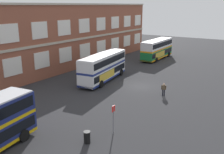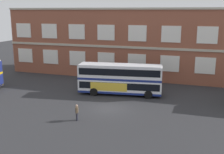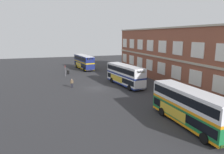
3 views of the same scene
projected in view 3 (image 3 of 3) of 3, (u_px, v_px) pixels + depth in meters
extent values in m
plane|color=#2B2B2D|center=(107.00, 87.00, 39.83)|extent=(120.00, 120.00, 0.00)
cube|color=brown|center=(186.00, 57.00, 41.39)|extent=(51.37, 8.00, 11.12)
cube|color=#B2A893|center=(169.00, 59.00, 40.18)|extent=(51.37, 0.16, 0.36)
cube|color=#B2A893|center=(171.00, 28.00, 39.00)|extent=(51.37, 0.28, 0.30)
cube|color=silver|center=(125.00, 58.00, 62.14)|extent=(2.88, 0.12, 2.45)
cube|color=silver|center=(132.00, 60.00, 57.36)|extent=(2.88, 0.12, 2.45)
cube|color=silver|center=(140.00, 62.00, 52.58)|extent=(2.88, 0.12, 2.45)
cube|color=silver|center=(149.00, 65.00, 47.80)|extent=(2.88, 0.12, 2.45)
cube|color=silver|center=(161.00, 68.00, 43.02)|extent=(2.88, 0.12, 2.45)
cube|color=silver|center=(176.00, 72.00, 38.24)|extent=(2.88, 0.12, 2.45)
cube|color=silver|center=(195.00, 78.00, 33.46)|extent=(2.88, 0.12, 2.45)
cube|color=silver|center=(221.00, 85.00, 28.68)|extent=(2.88, 0.12, 2.45)
cube|color=silver|center=(125.00, 43.00, 61.25)|extent=(2.88, 0.12, 2.45)
cube|color=silver|center=(132.00, 44.00, 56.47)|extent=(2.88, 0.12, 2.45)
cube|color=silver|center=(140.00, 44.00, 51.69)|extent=(2.88, 0.12, 2.45)
cube|color=silver|center=(150.00, 45.00, 46.91)|extent=(2.88, 0.12, 2.45)
cube|color=silver|center=(162.00, 47.00, 42.13)|extent=(2.88, 0.12, 2.45)
cube|color=silver|center=(178.00, 48.00, 37.35)|extent=(2.88, 0.12, 2.45)
cube|color=silver|center=(197.00, 50.00, 32.57)|extent=(2.88, 0.12, 2.45)
cube|color=silver|center=(224.00, 53.00, 27.79)|extent=(2.88, 0.12, 2.45)
cube|color=navy|center=(84.00, 65.00, 60.92)|extent=(11.25, 4.03, 1.75)
cube|color=black|center=(84.00, 64.00, 60.87)|extent=(10.81, 4.01, 0.90)
cube|color=gold|center=(84.00, 62.00, 60.71)|extent=(11.25, 4.03, 0.30)
cube|color=navy|center=(84.00, 58.00, 60.53)|extent=(11.25, 4.03, 1.55)
cube|color=black|center=(84.00, 58.00, 60.51)|extent=(10.81, 4.01, 0.90)
cube|color=gold|center=(84.00, 67.00, 61.06)|extent=(11.25, 4.05, 0.28)
cube|color=silver|center=(84.00, 56.00, 60.36)|extent=(11.01, 3.90, 0.12)
cube|color=gold|center=(78.00, 64.00, 61.50)|extent=(4.80, 0.69, 1.10)
cube|color=yellow|center=(90.00, 59.00, 55.63)|extent=(0.29, 1.65, 0.40)
cylinder|color=black|center=(84.00, 70.00, 57.12)|extent=(1.07, 0.46, 1.04)
cylinder|color=black|center=(93.00, 69.00, 58.22)|extent=(1.07, 0.46, 1.04)
cylinder|color=black|center=(77.00, 66.00, 63.41)|extent=(1.07, 0.46, 1.04)
cylinder|color=black|center=(85.00, 66.00, 64.51)|extent=(1.07, 0.46, 1.04)
cube|color=silver|center=(125.00, 79.00, 41.25)|extent=(11.25, 4.10, 1.75)
cube|color=black|center=(125.00, 78.00, 41.21)|extent=(10.82, 4.08, 0.90)
cube|color=navy|center=(125.00, 74.00, 41.05)|extent=(11.25, 4.10, 0.30)
cube|color=silver|center=(125.00, 70.00, 40.86)|extent=(11.25, 4.10, 1.55)
cube|color=black|center=(125.00, 69.00, 40.85)|extent=(10.82, 4.08, 0.90)
cube|color=navy|center=(125.00, 83.00, 41.40)|extent=(11.26, 4.12, 0.28)
cube|color=silver|center=(125.00, 65.00, 40.70)|extent=(11.02, 3.97, 0.12)
cube|color=gold|center=(116.00, 78.00, 41.83)|extent=(4.79, 0.73, 1.10)
cube|color=yellow|center=(141.00, 72.00, 35.98)|extent=(0.30, 1.65, 0.40)
cylinder|color=black|center=(129.00, 88.00, 37.46)|extent=(1.08, 0.47, 1.04)
cylinder|color=black|center=(141.00, 86.00, 38.58)|extent=(1.08, 0.47, 1.04)
cylinder|color=black|center=(112.00, 80.00, 43.73)|extent=(1.08, 0.47, 1.04)
cylinder|color=black|center=(122.00, 79.00, 44.84)|extent=(1.08, 0.47, 1.04)
cube|color=#197038|center=(189.00, 115.00, 22.98)|extent=(11.03, 2.68, 1.75)
cube|color=black|center=(189.00, 113.00, 22.94)|extent=(10.59, 2.71, 0.90)
cube|color=orange|center=(189.00, 106.00, 22.78)|extent=(11.03, 2.68, 0.30)
cube|color=silver|center=(190.00, 98.00, 22.59)|extent=(11.03, 2.68, 1.55)
cube|color=black|center=(190.00, 97.00, 22.58)|extent=(10.59, 2.71, 0.90)
cube|color=orange|center=(188.00, 121.00, 23.13)|extent=(11.03, 2.70, 0.28)
cube|color=silver|center=(190.00, 90.00, 22.43)|extent=(10.81, 2.57, 0.12)
cube|color=gold|center=(172.00, 111.00, 23.78)|extent=(4.84, 0.09, 1.10)
cylinder|color=black|center=(204.00, 138.00, 19.15)|extent=(1.04, 0.33, 1.04)
cylinder|color=black|center=(162.00, 112.00, 25.77)|extent=(1.04, 0.33, 1.04)
cylinder|color=black|center=(179.00, 109.00, 26.59)|extent=(1.04, 0.33, 1.04)
cylinder|color=black|center=(71.00, 85.00, 39.56)|extent=(0.20, 0.20, 0.85)
cylinder|color=black|center=(72.00, 85.00, 39.67)|extent=(0.20, 0.20, 0.85)
cube|color=brown|center=(72.00, 82.00, 39.47)|extent=(0.34, 0.45, 0.60)
cylinder|color=brown|center=(71.00, 82.00, 39.33)|extent=(0.13, 0.13, 0.57)
cylinder|color=brown|center=(73.00, 82.00, 39.61)|extent=(0.13, 0.13, 0.57)
sphere|color=tan|center=(72.00, 79.00, 39.38)|extent=(0.22, 0.22, 0.22)
cylinder|color=slate|center=(65.00, 71.00, 50.36)|extent=(0.10, 0.10, 2.70)
cube|color=red|center=(65.00, 66.00, 50.14)|extent=(0.44, 0.04, 0.56)
cylinder|color=black|center=(68.00, 72.00, 53.18)|extent=(0.56, 0.56, 0.95)
cylinder|color=black|center=(68.00, 70.00, 53.07)|extent=(0.60, 0.60, 0.08)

